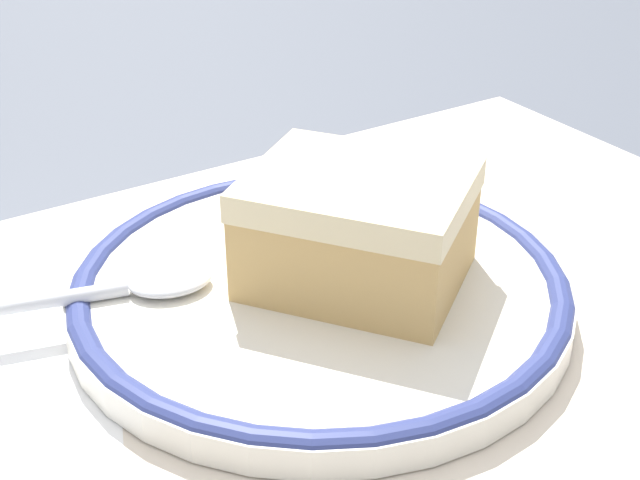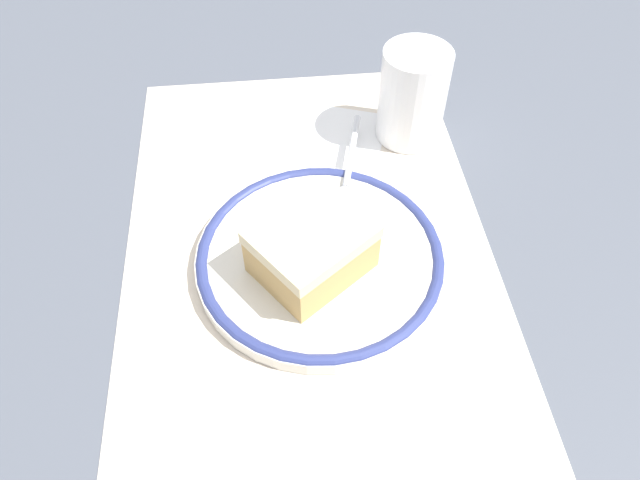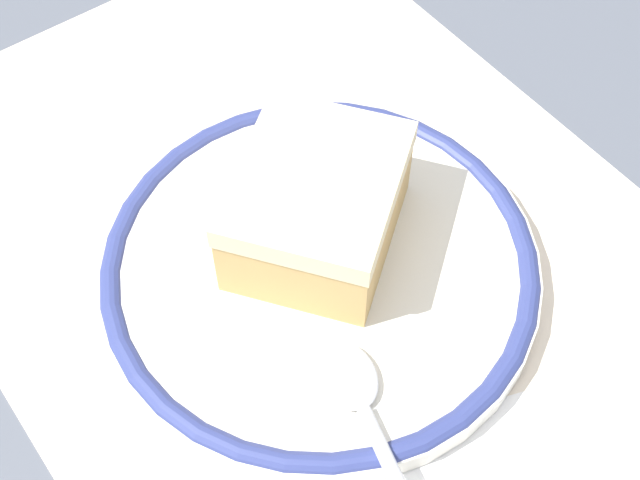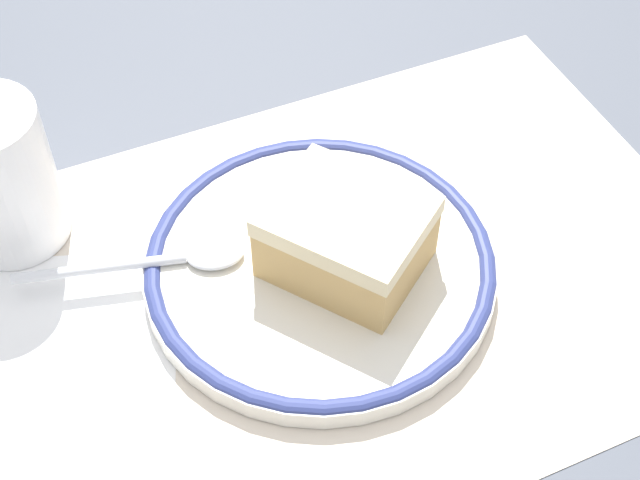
{
  "view_description": "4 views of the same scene",
  "coord_description": "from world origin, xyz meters",
  "views": [
    {
      "loc": [
        0.17,
        0.28,
        0.23
      ],
      "look_at": [
        -0.02,
        -0.01,
        0.04
      ],
      "focal_mm": 50.63,
      "sensor_mm": 36.0,
      "label": 1
    },
    {
      "loc": [
        -0.34,
        0.03,
        0.44
      ],
      "look_at": [
        -0.02,
        -0.01,
        0.04
      ],
      "focal_mm": 33.32,
      "sensor_mm": 36.0,
      "label": 2
    },
    {
      "loc": [
        0.18,
        -0.16,
        0.4
      ],
      "look_at": [
        -0.02,
        -0.01,
        0.04
      ],
      "focal_mm": 50.04,
      "sensor_mm": 36.0,
      "label": 3
    },
    {
      "loc": [
        0.13,
        0.33,
        0.47
      ],
      "look_at": [
        -0.02,
        -0.01,
        0.04
      ],
      "focal_mm": 51.94,
      "sensor_mm": 36.0,
      "label": 4
    }
  ],
  "objects": [
    {
      "name": "spoon",
      "position": [
        0.07,
        -0.04,
        0.02
      ],
      "size": [
        0.14,
        0.05,
        0.01
      ],
      "color": "silver",
      "rests_on": "plate"
    },
    {
      "name": "plate",
      "position": [
        -0.02,
        -0.01,
        0.01
      ],
      "size": [
        0.23,
        0.23,
        0.02
      ],
      "color": "silver",
      "rests_on": "placemat"
    },
    {
      "name": "placemat",
      "position": [
        0.0,
        0.0,
        0.0
      ],
      "size": [
        0.54,
        0.34,
        0.0
      ],
      "primitive_type": "cube",
      "color": "beige",
      "rests_on": "ground_plane"
    },
    {
      "name": "napkin",
      "position": [
        0.15,
        -0.02,
        0.0
      ],
      "size": [
        0.17,
        0.17,
        0.0
      ],
      "primitive_type": "cube",
      "rotation": [
        0.0,
        0.0,
        1.23
      ],
      "color": "white",
      "rests_on": "placemat"
    },
    {
      "name": "ground_plane",
      "position": [
        0.0,
        0.0,
        0.0
      ],
      "size": [
        2.4,
        2.4,
        0.0
      ],
      "primitive_type": "plane",
      "color": "#4C515B"
    },
    {
      "name": "cup",
      "position": [
        0.16,
        -0.12,
        0.05
      ],
      "size": [
        0.07,
        0.07,
        0.1
      ],
      "color": "white",
      "rests_on": "placemat"
    },
    {
      "name": "cake_slice",
      "position": [
        -0.03,
        -0.0,
        0.04
      ],
      "size": [
        0.12,
        0.12,
        0.05
      ],
      "color": "tan",
      "rests_on": "plate"
    }
  ]
}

